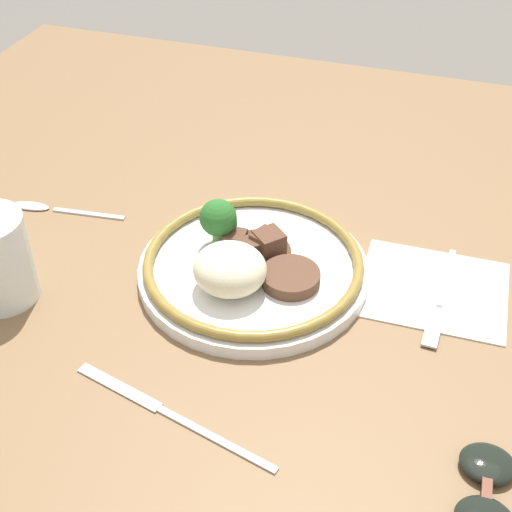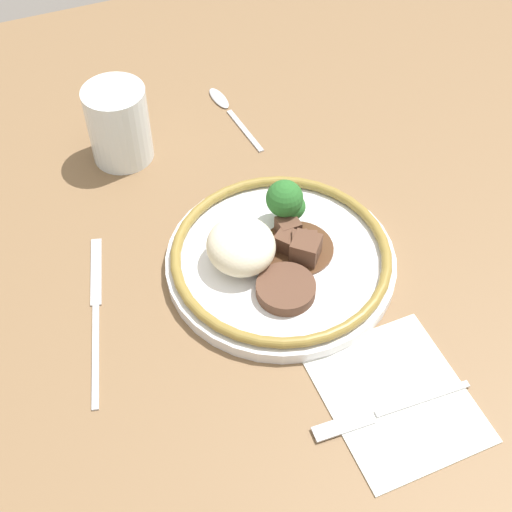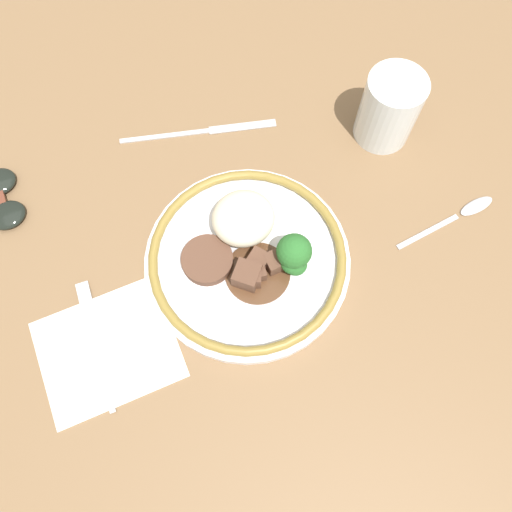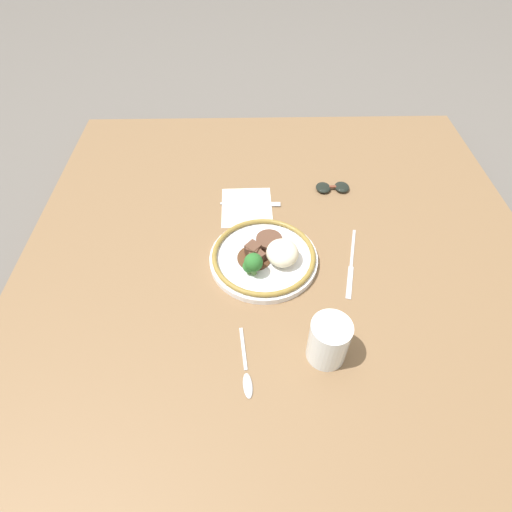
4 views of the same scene
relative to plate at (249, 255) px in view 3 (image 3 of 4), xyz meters
The scene contains 9 objects.
ground_plane 0.08m from the plate, 125.45° to the left, with size 8.00×8.00×0.00m, color #5B5651.
dining_table 0.06m from the plate, 125.45° to the left, with size 1.31×1.28×0.04m.
napkin 0.21m from the plate, 167.91° to the right, with size 0.16×0.14×0.00m.
plate is the anchor object (origin of this frame).
juice_glass 0.27m from the plate, 24.30° to the left, with size 0.08×0.08×0.10m.
fork 0.21m from the plate, behind, with size 0.02×0.17×0.00m.
knife 0.21m from the plate, 85.95° to the left, with size 0.22×0.06×0.00m.
spoon 0.30m from the plate, ahead, with size 0.15×0.03×0.01m.
sunglasses 0.34m from the plate, 143.30° to the left, with size 0.05×0.10×0.01m.
Camera 3 is at (-0.05, -0.25, 0.65)m, focal length 35.00 mm.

